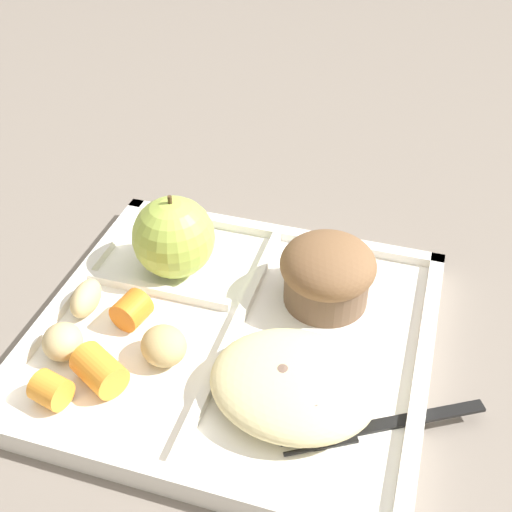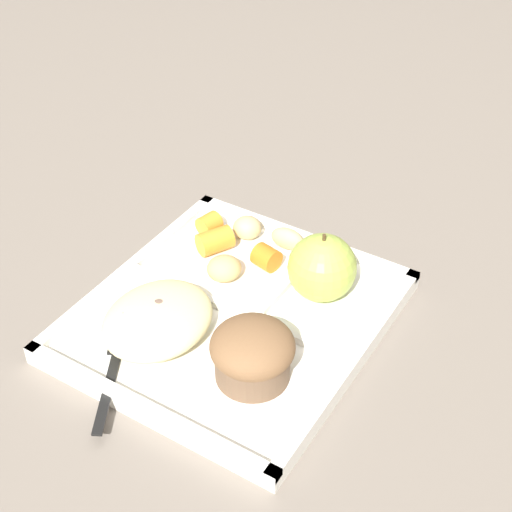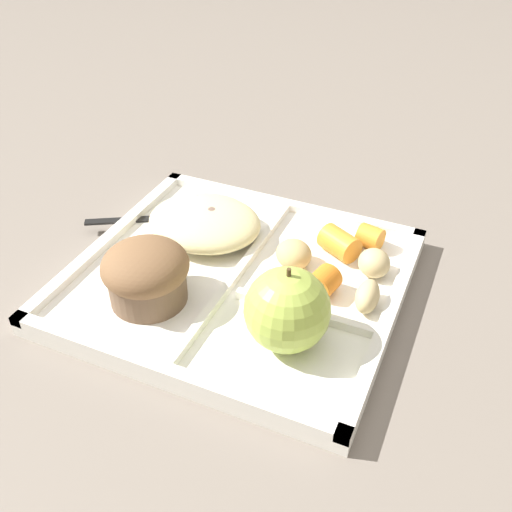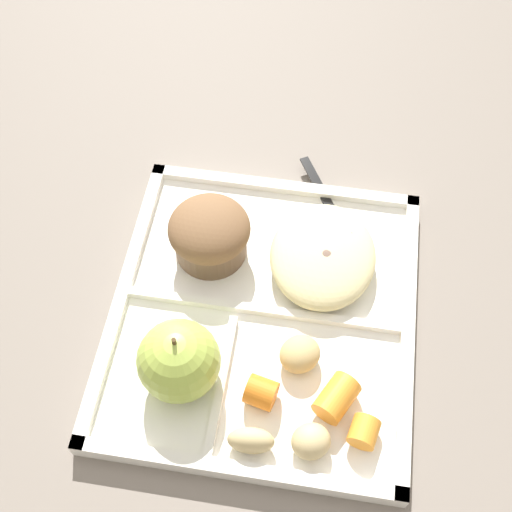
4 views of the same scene
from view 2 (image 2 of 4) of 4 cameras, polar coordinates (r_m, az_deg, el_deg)
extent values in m
plane|color=slate|center=(0.78, -1.69, -5.02)|extent=(6.00, 6.00, 0.00)
cube|color=white|center=(0.77, -1.70, -4.69)|extent=(0.30, 0.28, 0.01)
cube|color=white|center=(0.83, -9.39, -0.82)|extent=(0.30, 0.01, 0.01)
cube|color=white|center=(0.72, 7.21, -7.85)|extent=(0.30, 0.01, 0.01)
cube|color=white|center=(0.86, 3.56, 1.45)|extent=(0.01, 0.28, 0.01)
cube|color=white|center=(0.69, -8.44, -11.09)|extent=(0.01, 0.28, 0.01)
cube|color=white|center=(0.76, -1.77, -4.19)|extent=(0.01, 0.25, 0.01)
cube|color=white|center=(0.80, 2.73, -1.67)|extent=(0.13, 0.01, 0.01)
sphere|color=#A8C14C|center=(0.77, 4.96, -0.88)|extent=(0.07, 0.07, 0.07)
cylinder|color=#4C381E|center=(0.75, 5.12, 1.28)|extent=(0.00, 0.00, 0.01)
cylinder|color=brown|center=(0.70, -0.26, -8.12)|extent=(0.07, 0.07, 0.03)
ellipsoid|color=brown|center=(0.68, -0.27, -6.78)|extent=(0.08, 0.08, 0.04)
cylinder|color=orange|center=(0.87, -3.52, 2.43)|extent=(0.03, 0.03, 0.02)
cylinder|color=orange|center=(0.81, 0.78, -0.12)|extent=(0.03, 0.03, 0.03)
cylinder|color=orange|center=(0.84, -3.09, 1.15)|extent=(0.05, 0.04, 0.03)
ellipsoid|color=tan|center=(0.86, -0.66, 2.14)|extent=(0.04, 0.04, 0.03)
ellipsoid|color=tan|center=(0.84, 2.35, 1.31)|extent=(0.02, 0.04, 0.02)
ellipsoid|color=tan|center=(0.80, -2.40, -0.93)|extent=(0.05, 0.05, 0.03)
ellipsoid|color=beige|center=(0.74, -7.37, -4.73)|extent=(0.12, 0.10, 0.03)
sphere|color=#755B4C|center=(0.75, -7.20, -4.35)|extent=(0.03, 0.03, 0.03)
sphere|color=brown|center=(0.76, -6.86, -3.71)|extent=(0.03, 0.03, 0.03)
sphere|color=brown|center=(0.74, -9.51, -5.03)|extent=(0.03, 0.03, 0.03)
cube|color=black|center=(0.71, -11.07, -10.01)|extent=(0.09, 0.05, 0.00)
cube|color=black|center=(0.75, -10.15, -6.41)|extent=(0.04, 0.03, 0.00)
cylinder|color=black|center=(0.76, -9.22, -5.08)|extent=(0.02, 0.01, 0.00)
cylinder|color=black|center=(0.77, -9.81, -5.06)|extent=(0.02, 0.01, 0.00)
cylinder|color=black|center=(0.77, -10.40, -5.03)|extent=(0.02, 0.01, 0.00)
camera|label=1|loc=(0.75, -31.95, 21.59)|focal=45.49mm
camera|label=3|loc=(0.68, 38.22, 16.21)|focal=40.99mm
camera|label=4|loc=(0.82, 8.45, 40.20)|focal=46.83mm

